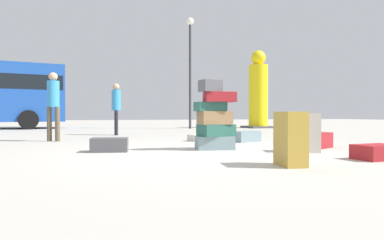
% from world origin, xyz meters
% --- Properties ---
extents(ground_plane, '(80.00, 80.00, 0.00)m').
position_xyz_m(ground_plane, '(0.00, 0.00, 0.00)').
color(ground_plane, '#ADA89E').
extents(suitcase_tower, '(0.78, 0.65, 1.33)m').
position_xyz_m(suitcase_tower, '(0.48, 0.35, 0.56)').
color(suitcase_tower, gray).
rests_on(suitcase_tower, ground).
extents(suitcase_tan_upright_blue, '(0.35, 0.46, 0.72)m').
position_xyz_m(suitcase_tan_upright_blue, '(0.62, -1.90, 0.36)').
color(suitcase_tan_upright_blue, '#B28C33').
rests_on(suitcase_tan_upright_blue, ground).
extents(suitcase_maroon_foreground_far, '(0.68, 0.46, 0.22)m').
position_xyz_m(suitcase_maroon_foreground_far, '(2.25, -1.76, 0.11)').
color(suitcase_maroon_foreground_far, maroon).
rests_on(suitcase_maroon_foreground_far, ground).
extents(suitcase_slate_left_side, '(0.77, 0.58, 0.27)m').
position_xyz_m(suitcase_slate_left_side, '(1.95, 1.83, 0.13)').
color(suitcase_slate_left_side, gray).
rests_on(suitcase_slate_left_side, ground).
extents(suitcase_charcoal_right_side, '(0.72, 0.51, 0.26)m').
position_xyz_m(suitcase_charcoal_right_side, '(-1.49, 0.62, 0.13)').
color(suitcase_charcoal_right_side, '#4C4C51').
rests_on(suitcase_charcoal_right_side, ground).
extents(suitcase_maroon_white_trunk, '(0.88, 0.69, 0.31)m').
position_xyz_m(suitcase_maroon_white_trunk, '(2.51, -0.06, 0.16)').
color(suitcase_maroon_white_trunk, maroon).
rests_on(suitcase_maroon_white_trunk, ground).
extents(suitcase_cream_foreground_near, '(0.80, 0.53, 0.17)m').
position_xyz_m(suitcase_cream_foreground_near, '(1.02, 2.52, 0.08)').
color(suitcase_cream_foreground_near, beige).
rests_on(suitcase_cream_foreground_near, ground).
extents(suitcase_cream_behind_tower, '(0.35, 0.47, 0.70)m').
position_xyz_m(suitcase_cream_behind_tower, '(1.98, -0.61, 0.35)').
color(suitcase_cream_behind_tower, beige).
rests_on(suitcase_cream_behind_tower, ground).
extents(person_bearded_onlooker, '(0.30, 0.34, 1.73)m').
position_xyz_m(person_bearded_onlooker, '(-0.87, 5.69, 1.03)').
color(person_bearded_onlooker, black).
rests_on(person_bearded_onlooker, ground).
extents(person_tourist_with_camera, '(0.32, 0.30, 1.76)m').
position_xyz_m(person_tourist_with_camera, '(-2.66, 3.54, 1.06)').
color(person_tourist_with_camera, brown).
rests_on(person_tourist_with_camera, ground).
extents(yellow_dummy_statue, '(1.38, 1.38, 4.05)m').
position_xyz_m(yellow_dummy_statue, '(6.81, 9.64, 1.80)').
color(yellow_dummy_statue, yellow).
rests_on(yellow_dummy_statue, ground).
extents(lamp_post, '(0.36, 0.36, 5.47)m').
position_xyz_m(lamp_post, '(3.12, 9.85, 3.63)').
color(lamp_post, '#333338').
rests_on(lamp_post, ground).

